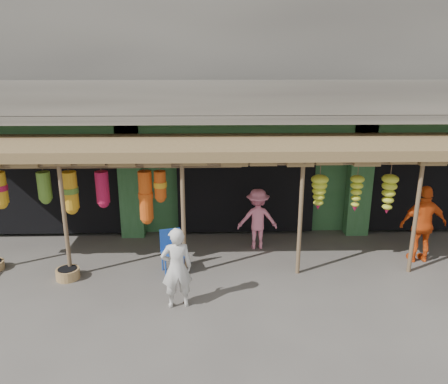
{
  "coord_description": "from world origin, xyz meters",
  "views": [
    {
      "loc": [
        -0.86,
        -8.92,
        4.54
      ],
      "look_at": [
        -0.6,
        1.0,
        1.53
      ],
      "focal_mm": 35.0,
      "sensor_mm": 36.0,
      "label": 1
    }
  ],
  "objects_px": {
    "person_shopper": "(257,219)",
    "person_front": "(177,268)",
    "blue_chair": "(172,249)",
    "person_vendor": "(423,224)"
  },
  "relations": [
    {
      "from": "blue_chair",
      "to": "person_vendor",
      "type": "bearing_deg",
      "value": -12.17
    },
    {
      "from": "blue_chair",
      "to": "person_front",
      "type": "height_order",
      "value": "person_front"
    },
    {
      "from": "blue_chair",
      "to": "person_shopper",
      "type": "xyz_separation_m",
      "value": [
        2.02,
        1.24,
        0.23
      ]
    },
    {
      "from": "person_vendor",
      "to": "blue_chair",
      "type": "bearing_deg",
      "value": 2.33
    },
    {
      "from": "person_front",
      "to": "person_shopper",
      "type": "relative_size",
      "value": 1.04
    },
    {
      "from": "blue_chair",
      "to": "person_vendor",
      "type": "distance_m",
      "value": 5.78
    },
    {
      "from": "person_vendor",
      "to": "person_shopper",
      "type": "distance_m",
      "value": 3.84
    },
    {
      "from": "blue_chair",
      "to": "person_vendor",
      "type": "xyz_separation_m",
      "value": [
        5.76,
        0.39,
        0.38
      ]
    },
    {
      "from": "blue_chair",
      "to": "person_front",
      "type": "relative_size",
      "value": 0.6
    },
    {
      "from": "person_shopper",
      "to": "person_front",
      "type": "bearing_deg",
      "value": 55.72
    }
  ]
}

